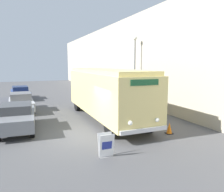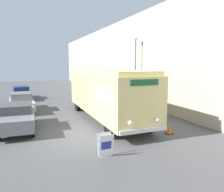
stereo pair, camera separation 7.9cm
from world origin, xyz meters
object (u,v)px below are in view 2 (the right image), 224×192
Objects in this scene: streetlamp at (135,61)px; parked_car_near at (17,117)px; traffic_cone at (169,128)px; parked_car_mid at (22,102)px; sign_board at (106,145)px; vintage_bus at (106,91)px; parked_car_far at (21,93)px.

streetlamp is 1.39× the size of parked_car_near.
parked_car_mid is at bearing 129.06° from traffic_cone.
parked_car_near reaches higher than parked_car_mid.
parked_car_near reaches higher than sign_board.
sign_board is (-2.19, -5.68, -1.47)m from vintage_bus.
parked_car_mid reaches higher than sign_board.
parked_car_far is (-9.63, 7.81, -3.33)m from streetlamp.
sign_board is at bearing -54.12° from parked_car_near.
vintage_bus reaches higher than parked_car_near.
vintage_bus is 5.72m from parked_car_near.
parked_car_far reaches higher than traffic_cone.
vintage_bus is 12.86m from parked_car_far.
parked_car_mid is at bearing -93.64° from parked_car_far.
parked_car_mid is 0.94× the size of parked_car_far.
vintage_bus is 7.40m from parked_car_mid.
sign_board reaches higher than traffic_cone.
sign_board is 6.28m from parked_car_near.
sign_board is 1.61× the size of traffic_cone.
sign_board is 11.97m from streetlamp.
vintage_bus is 4.98m from traffic_cone.
parked_car_near is 0.97× the size of parked_car_far.
parked_car_mid is at bearing 106.67° from sign_board.
sign_board is at bearing -75.19° from parked_car_mid.
parked_car_near is at bearing -94.89° from parked_car_far.
parked_car_near is 12.00m from parked_car_far.
parked_car_mid is (-9.58, 1.16, -3.30)m from streetlamp.
parked_car_mid reaches higher than traffic_cone.
sign_board is at bearing -161.11° from traffic_cone.
parked_car_far is 17.51m from traffic_cone.
streetlamp is at bearing -8.74° from parked_car_mid.
sign_board is 11.09m from parked_car_mid.
streetlamp is 9.10m from traffic_cone.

